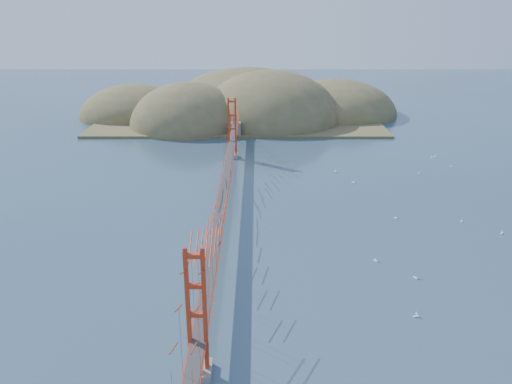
{
  "coord_description": "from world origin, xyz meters",
  "views": [
    {
      "loc": [
        4.71,
        -62.91,
        28.91
      ],
      "look_at": [
        4.59,
        0.0,
        4.47
      ],
      "focal_mm": 35.0,
      "sensor_mm": 36.0,
      "label": 1
    }
  ],
  "objects_px": {
    "sailboat_0": "(376,260)",
    "sailboat_2": "(416,316)",
    "bridge": "(222,174)",
    "sailboat_1": "(353,182)"
  },
  "relations": [
    {
      "from": "sailboat_0",
      "to": "sailboat_2",
      "type": "relative_size",
      "value": 1.09
    },
    {
      "from": "bridge",
      "to": "sailboat_1",
      "type": "distance_m",
      "value": 27.08
    },
    {
      "from": "sailboat_1",
      "to": "sailboat_0",
      "type": "bearing_deg",
      "value": -94.74
    },
    {
      "from": "sailboat_1",
      "to": "sailboat_2",
      "type": "bearing_deg",
      "value": -91.14
    },
    {
      "from": "bridge",
      "to": "sailboat_0",
      "type": "bearing_deg",
      "value": -30.71
    },
    {
      "from": "bridge",
      "to": "sailboat_2",
      "type": "bearing_deg",
      "value": -47.73
    },
    {
      "from": "bridge",
      "to": "sailboat_0",
      "type": "relative_size",
      "value": 134.69
    },
    {
      "from": "bridge",
      "to": "sailboat_0",
      "type": "height_order",
      "value": "bridge"
    },
    {
      "from": "bridge",
      "to": "sailboat_2",
      "type": "relative_size",
      "value": 146.53
    },
    {
      "from": "sailboat_1",
      "to": "sailboat_2",
      "type": "xyz_separation_m",
      "value": [
        -0.75,
        -37.95,
        -0.01
      ]
    }
  ]
}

